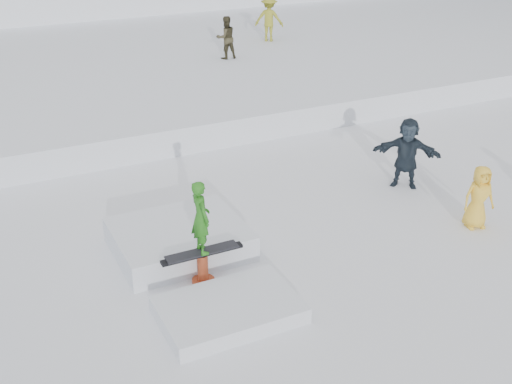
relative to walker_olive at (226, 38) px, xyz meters
name	(u,v)px	position (x,y,z in m)	size (l,w,h in m)	color
ground	(279,293)	(-4.89, -13.53, -1.59)	(120.00, 120.00, 0.00)	white
snow_midrise	(84,68)	(-4.89, 2.47, -1.19)	(50.00, 18.00, 0.80)	white
walker_olive	(226,38)	(0.00, 0.00, 0.00)	(0.77, 0.60, 1.58)	#3A3522
walker_ygreen	(269,19)	(2.82, 1.96, 0.13)	(1.20, 0.69, 1.85)	olive
spectator_yellow	(479,197)	(0.18, -13.17, -0.87)	(0.70, 0.46, 1.44)	yellow
spectator_dark	(407,153)	(0.10, -10.78, -0.71)	(1.64, 0.52, 1.77)	#202A35
jib_rail_feature	(192,254)	(-6.02, -12.01, -1.29)	(2.60, 4.40, 2.11)	white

